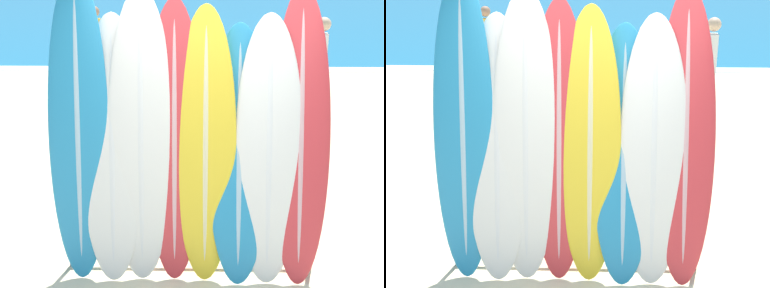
% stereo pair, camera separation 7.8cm
% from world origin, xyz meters
% --- Properties ---
extents(surfboard_rack, '(2.26, 0.04, 0.91)m').
position_xyz_m(surfboard_rack, '(-0.34, 0.60, 0.49)').
color(surfboard_rack, '#28282D').
rests_on(surfboard_rack, ground_plane).
extents(surfboard_slot_0, '(0.53, 0.57, 2.66)m').
position_xyz_m(surfboard_slot_0, '(-1.30, 0.64, 1.33)').
color(surfboard_slot_0, teal).
rests_on(surfboard_slot_0, ground_plane).
extents(surfboard_slot_1, '(0.57, 0.61, 2.31)m').
position_xyz_m(surfboard_slot_1, '(-1.01, 0.62, 1.15)').
color(surfboard_slot_1, silver).
rests_on(surfboard_slot_1, ground_plane).
extents(surfboard_slot_2, '(0.58, 0.55, 2.52)m').
position_xyz_m(surfboard_slot_2, '(-0.76, 0.63, 1.26)').
color(surfboard_slot_2, silver).
rests_on(surfboard_slot_2, ground_plane).
extents(surfboard_slot_3, '(0.50, 0.53, 2.44)m').
position_xyz_m(surfboard_slot_3, '(-0.47, 0.63, 1.22)').
color(surfboard_slot_3, red).
rests_on(surfboard_slot_3, ground_plane).
extents(surfboard_slot_4, '(0.53, 0.55, 2.38)m').
position_xyz_m(surfboard_slot_4, '(-0.20, 0.62, 1.19)').
color(surfboard_slot_4, yellow).
rests_on(surfboard_slot_4, ground_plane).
extents(surfboard_slot_5, '(0.55, 0.69, 2.22)m').
position_xyz_m(surfboard_slot_5, '(0.09, 0.63, 1.11)').
color(surfboard_slot_5, teal).
rests_on(surfboard_slot_5, ground_plane).
extents(surfboard_slot_6, '(0.59, 0.64, 2.31)m').
position_xyz_m(surfboard_slot_6, '(0.34, 0.62, 1.15)').
color(surfboard_slot_6, silver).
rests_on(surfboard_slot_6, ground_plane).
extents(surfboard_slot_7, '(0.52, 0.75, 2.52)m').
position_xyz_m(surfboard_slot_7, '(0.62, 0.66, 1.26)').
color(surfboard_slot_7, red).
rests_on(surfboard_slot_7, ground_plane).
extents(person_near_water, '(0.28, 0.23, 1.70)m').
position_xyz_m(person_near_water, '(-2.60, 8.14, 0.93)').
color(person_near_water, '#A87A5B').
rests_on(person_near_water, ground_plane).
extents(person_mid_beach, '(0.27, 0.23, 1.58)m').
position_xyz_m(person_mid_beach, '(1.78, 6.83, 0.86)').
color(person_mid_beach, '#A87A5B').
rests_on(person_mid_beach, ground_plane).
extents(person_far_left, '(0.24, 0.30, 1.77)m').
position_xyz_m(person_far_left, '(1.81, 5.47, 0.96)').
color(person_far_left, beige).
rests_on(person_far_left, ground_plane).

